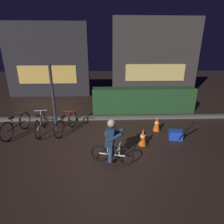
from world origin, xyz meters
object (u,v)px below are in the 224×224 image
object	(u,v)px
street_post	(53,99)
parked_bike_center_left	(66,124)
parked_bike_leftmost	(16,125)
traffic_cone_far	(157,124)
cyclist	(111,141)
closed_umbrella	(185,132)
parked_bike_left_mid	(40,124)
blue_crate	(175,135)
traffic_cone_near	(143,138)

from	to	relation	value
street_post	parked_bike_center_left	distance (m)	1.00
parked_bike_leftmost	traffic_cone_far	world-z (taller)	parked_bike_leftmost
cyclist	parked_bike_leftmost	bearing A→B (deg)	165.94
parked_bike_center_left	closed_umbrella	size ratio (longest dim) A/B	1.77
parked_bike_left_mid	cyclist	xyz separation A→B (m)	(2.51, -1.91, 0.28)
parked_bike_left_mid	blue_crate	xyz separation A→B (m)	(4.74, -0.70, -0.20)
traffic_cone_far	cyclist	bearing A→B (deg)	-133.75
parked_bike_center_left	traffic_cone_far	size ratio (longest dim) A/B	2.44
parked_bike_left_mid	traffic_cone_far	distance (m)	4.26
parked_bike_leftmost	cyclist	bearing A→B (deg)	-107.22
traffic_cone_near	cyclist	size ratio (longest dim) A/B	0.48
cyclist	street_post	bearing A→B (deg)	147.79
parked_bike_leftmost	parked_bike_left_mid	distance (m)	0.81
street_post	cyclist	world-z (taller)	street_post
traffic_cone_near	street_post	bearing A→B (deg)	156.71
street_post	traffic_cone_far	xyz separation A→B (m)	(3.75, -0.29, -0.92)
street_post	traffic_cone_near	xyz separation A→B (m)	(3.02, -1.30, -0.93)
parked_bike_left_mid	street_post	bearing A→B (deg)	-75.81
parked_bike_left_mid	blue_crate	bearing A→B (deg)	-105.79
blue_crate	closed_umbrella	xyz separation A→B (m)	(0.20, -0.25, 0.24)
parked_bike_left_mid	parked_bike_center_left	world-z (taller)	parked_bike_left_mid
parked_bike_leftmost	parked_bike_left_mid	xyz separation A→B (m)	(0.80, 0.12, 0.00)
parked_bike_leftmost	blue_crate	world-z (taller)	parked_bike_leftmost
parked_bike_leftmost	parked_bike_center_left	world-z (taller)	parked_bike_leftmost
traffic_cone_far	blue_crate	distance (m)	0.79
parked_bike_left_mid	traffic_cone_near	bearing A→B (deg)	-114.72
traffic_cone_far	cyclist	world-z (taller)	cyclist
parked_bike_leftmost	parked_bike_left_mid	bearing A→B (deg)	-70.07
street_post	closed_umbrella	distance (m)	4.65
blue_crate	parked_bike_center_left	bearing A→B (deg)	169.68
parked_bike_left_mid	traffic_cone_near	size ratio (longest dim) A/B	2.79
parked_bike_leftmost	closed_umbrella	size ratio (longest dim) A/B	1.91
parked_bike_center_left	traffic_cone_far	distance (m)	3.33
parked_bike_leftmost	parked_bike_center_left	bearing A→B (deg)	-74.98
blue_crate	parked_bike_leftmost	bearing A→B (deg)	174.06
traffic_cone_far	traffic_cone_near	bearing A→B (deg)	-125.80
parked_bike_leftmost	cyclist	size ratio (longest dim) A/B	1.30
parked_bike_center_left	traffic_cone_near	world-z (taller)	parked_bike_center_left
street_post	parked_bike_left_mid	distance (m)	1.02
parked_bike_center_left	cyclist	size ratio (longest dim) A/B	1.21
parked_bike_left_mid	parked_bike_center_left	bearing A→B (deg)	-97.81
parked_bike_center_left	blue_crate	distance (m)	3.87
parked_bike_left_mid	closed_umbrella	distance (m)	5.03
parked_bike_left_mid	cyclist	world-z (taller)	cyclist
traffic_cone_far	parked_bike_leftmost	bearing A→B (deg)	-179.58
street_post	traffic_cone_far	size ratio (longest dim) A/B	3.93
closed_umbrella	parked_bike_left_mid	bearing A→B (deg)	-157.38
street_post	parked_bike_center_left	world-z (taller)	street_post
traffic_cone_near	cyclist	xyz separation A→B (m)	(-1.02, -0.81, 0.34)
parked_bike_leftmost	traffic_cone_far	size ratio (longest dim) A/B	2.63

